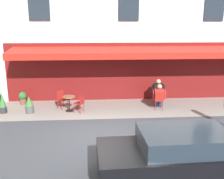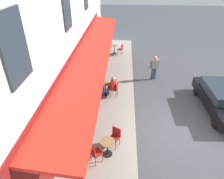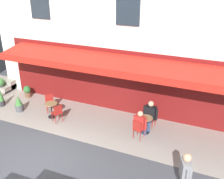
# 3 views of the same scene
# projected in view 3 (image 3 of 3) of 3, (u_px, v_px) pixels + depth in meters

# --- Properties ---
(ground_plane) EXTENTS (70.00, 70.00, 0.00)m
(ground_plane) POSITION_uv_depth(u_px,v_px,m) (37.00, 162.00, 9.79)
(ground_plane) COLOR #42444C
(sidewalk_cafe_terrace) EXTENTS (20.50, 3.20, 0.01)m
(sidewalk_cafe_terrace) POSITION_uv_depth(u_px,v_px,m) (147.00, 134.00, 11.46)
(sidewalk_cafe_terrace) COLOR gray
(sidewalk_cafe_terrace) RESTS_ON ground_plane
(cafe_table_mid_terrace) EXTENTS (0.60, 0.60, 0.75)m
(cafe_table_mid_terrace) POSITION_uv_depth(u_px,v_px,m) (51.00, 108.00, 12.66)
(cafe_table_mid_terrace) COLOR black
(cafe_table_mid_terrace) RESTS_ON ground_plane
(cafe_chair_red_near_door) EXTENTS (0.54, 0.54, 0.91)m
(cafe_chair_red_near_door) POSITION_uv_depth(u_px,v_px,m) (57.00, 112.00, 12.19)
(cafe_chair_red_near_door) COLOR maroon
(cafe_chair_red_near_door) RESTS_ON ground_plane
(cafe_chair_red_back_row) EXTENTS (0.57, 0.57, 0.91)m
(cafe_chair_red_back_row) POSITION_uv_depth(u_px,v_px,m) (50.00, 101.00, 13.18)
(cafe_chair_red_back_row) COLOR maroon
(cafe_chair_red_back_row) RESTS_ON ground_plane
(cafe_table_streetside) EXTENTS (0.60, 0.60, 0.75)m
(cafe_table_streetside) POSITION_uv_depth(u_px,v_px,m) (145.00, 123.00, 11.42)
(cafe_table_streetside) COLOR black
(cafe_table_streetside) RESTS_ON ground_plane
(cafe_chair_red_under_awning) EXTENTS (0.48, 0.48, 0.91)m
(cafe_chair_red_under_awning) POSITION_uv_depth(u_px,v_px,m) (138.00, 128.00, 10.93)
(cafe_chair_red_under_awning) COLOR maroon
(cafe_chair_red_under_awning) RESTS_ON ground_plane
(cafe_chair_red_by_window) EXTENTS (0.45, 0.45, 0.91)m
(cafe_chair_red_by_window) POSITION_uv_depth(u_px,v_px,m) (151.00, 115.00, 11.89)
(cafe_chair_red_by_window) COLOR maroon
(cafe_chair_red_by_window) RESTS_ON ground_plane
(seated_patron_in_red) EXTENTS (0.63, 0.58, 1.28)m
(seated_patron_in_red) POSITION_uv_depth(u_px,v_px,m) (141.00, 123.00, 11.03)
(seated_patron_in_red) COLOR navy
(seated_patron_in_red) RESTS_ON ground_plane
(seated_companion_in_black) EXTENTS (0.69, 0.61, 1.34)m
(seated_companion_in_black) POSITION_uv_depth(u_px,v_px,m) (150.00, 114.00, 11.65)
(seated_companion_in_black) COLOR navy
(seated_companion_in_black) RESTS_ON ground_plane
(walking_pedestrian_in_grey) EXTENTS (0.42, 0.67, 1.70)m
(walking_pedestrian_in_grey) POSITION_uv_depth(u_px,v_px,m) (185.00, 173.00, 7.83)
(walking_pedestrian_in_grey) COLOR navy
(walking_pedestrian_in_grey) RESTS_ON ground_plane
(potted_plant_entrance_right) EXTENTS (0.41, 0.41, 0.69)m
(potted_plant_entrance_right) POSITION_uv_depth(u_px,v_px,m) (27.00, 91.00, 14.75)
(potted_plant_entrance_right) COLOR brown
(potted_plant_entrance_right) RESTS_ON ground_plane
(potted_plant_under_sign) EXTENTS (0.40, 0.40, 0.83)m
(potted_plant_under_sign) POSITION_uv_depth(u_px,v_px,m) (19.00, 104.00, 13.25)
(potted_plant_under_sign) COLOR #4C4C51
(potted_plant_under_sign) RESTS_ON ground_plane
(potted_plant_mid_terrace) EXTENTS (0.32, 0.32, 1.02)m
(potted_plant_mid_terrace) POSITION_uv_depth(u_px,v_px,m) (1.00, 97.00, 13.74)
(potted_plant_mid_terrace) COLOR #2D2D33
(potted_plant_mid_terrace) RESTS_ON ground_plane
(potted_plant_entrance_left) EXTENTS (0.50, 0.50, 0.89)m
(potted_plant_entrance_left) POSITION_uv_depth(u_px,v_px,m) (0.00, 85.00, 15.29)
(potted_plant_entrance_left) COLOR #4C4C51
(potted_plant_entrance_left) RESTS_ON ground_plane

